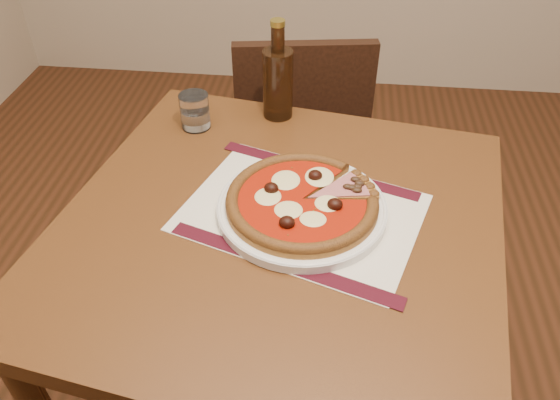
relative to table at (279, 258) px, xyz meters
The scene contains 8 objects.
table is the anchor object (origin of this frame).
chair_far 0.73m from the table, 91.11° to the left, with size 0.45×0.45×0.82m.
placemat 0.11m from the table, 29.52° to the left, with size 0.43×0.30×0.00m, color white.
plate 0.12m from the table, 29.52° to the left, with size 0.32×0.32×0.02m, color white.
pizza 0.14m from the table, 29.51° to the left, with size 0.28×0.28×0.04m.
ham_slice 0.19m from the table, 34.05° to the left, with size 0.13×0.10×0.02m.
water_glass 0.40m from the table, 127.13° to the left, with size 0.07×0.07×0.08m, color white.
bottle 0.42m from the table, 96.78° to the left, with size 0.07×0.07×0.23m.
Camera 1 is at (-0.80, 0.27, 1.43)m, focal length 35.00 mm.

